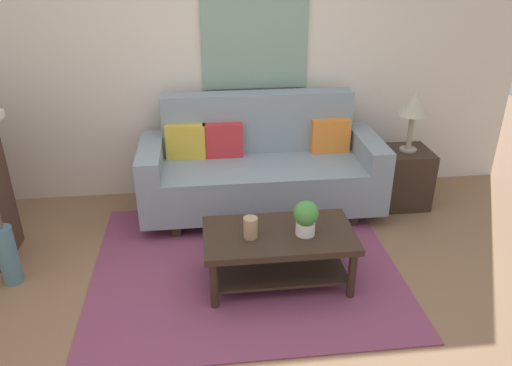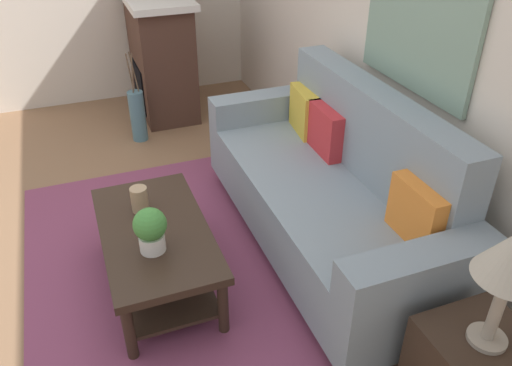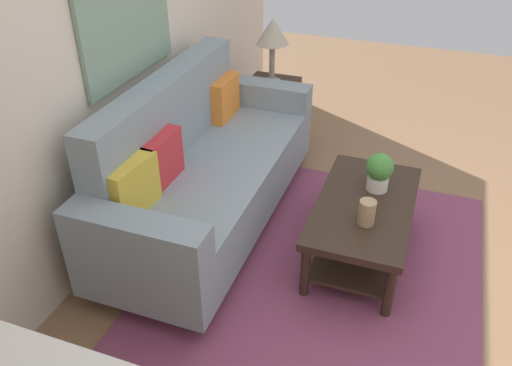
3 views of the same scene
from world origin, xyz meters
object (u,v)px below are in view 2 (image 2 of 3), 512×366
at_px(throw_pillow_mustard, 304,111).
at_px(coffee_table, 156,245).
at_px(couch, 330,191).
at_px(tabletop_vase, 139,199).
at_px(floor_vase, 138,116).
at_px(throw_pillow_orange, 417,213).
at_px(framed_painting, 420,16).
at_px(fireplace, 161,56).
at_px(potted_plant_tabletop, 150,229).
at_px(throw_pillow_crimson, 326,131).

relative_size(throw_pillow_mustard, coffee_table, 0.33).
relative_size(couch, tabletop_vase, 13.85).
distance_m(throw_pillow_mustard, floor_vase, 1.74).
height_order(throw_pillow_mustard, floor_vase, throw_pillow_mustard).
height_order(couch, throw_pillow_orange, couch).
height_order(couch, framed_painting, framed_painting).
xyz_separation_m(throw_pillow_orange, tabletop_vase, (-0.90, -1.30, -0.17)).
distance_m(throw_pillow_orange, framed_painting, 1.11).
relative_size(throw_pillow_orange, coffee_table, 0.33).
bearing_deg(throw_pillow_orange, fireplace, -168.42).
relative_size(throw_pillow_orange, floor_vase, 0.76).
distance_m(potted_plant_tabletop, floor_vase, 2.22).
height_order(tabletop_vase, framed_painting, framed_painting).
relative_size(coffee_table, tabletop_vase, 6.99).
xyz_separation_m(potted_plant_tabletop, fireplace, (-2.74, 0.64, 0.02)).
bearing_deg(floor_vase, throw_pillow_crimson, 31.77).
bearing_deg(tabletop_vase, fireplace, 164.87).
distance_m(throw_pillow_orange, fireplace, 3.30).
bearing_deg(fireplace, throw_pillow_orange, 11.58).
relative_size(potted_plant_tabletop, floor_vase, 0.56).
relative_size(tabletop_vase, potted_plant_tabletop, 0.60).
relative_size(fireplace, floor_vase, 2.46).
xyz_separation_m(couch, tabletop_vase, (-0.22, -1.17, 0.08)).
bearing_deg(coffee_table, throw_pillow_crimson, 104.72).
distance_m(fireplace, framed_painting, 2.89).
bearing_deg(throw_pillow_mustard, couch, -10.56).
height_order(throw_pillow_mustard, throw_pillow_orange, same).
bearing_deg(throw_pillow_mustard, framed_painting, 26.76).
bearing_deg(fireplace, potted_plant_tabletop, -13.09).
distance_m(throw_pillow_orange, floor_vase, 2.91).
height_order(couch, throw_pillow_mustard, couch).
relative_size(throw_pillow_crimson, floor_vase, 0.76).
relative_size(tabletop_vase, floor_vase, 0.33).
bearing_deg(floor_vase, coffee_table, -6.46).
distance_m(coffee_table, floor_vase, 2.01).
xyz_separation_m(tabletop_vase, potted_plant_tabletop, (0.40, -0.00, 0.06)).
bearing_deg(coffee_table, couch, 89.62).
height_order(throw_pillow_crimson, fireplace, fireplace).
xyz_separation_m(floor_vase, framed_painting, (2.01, 1.37, 1.25)).
xyz_separation_m(coffee_table, potted_plant_tabletop, (0.18, -0.04, 0.26)).
relative_size(throw_pillow_mustard, tabletop_vase, 2.29).
bearing_deg(tabletop_vase, potted_plant_tabletop, -0.54).
bearing_deg(tabletop_vase, coffee_table, 9.91).
xyz_separation_m(coffee_table, fireplace, (-2.55, 0.60, 0.27)).
bearing_deg(throw_pillow_crimson, throw_pillow_mustard, 180.00).
distance_m(throw_pillow_mustard, coffee_table, 1.47).
distance_m(potted_plant_tabletop, framed_painting, 1.89).
bearing_deg(throw_pillow_crimson, coffee_table, -75.28).
relative_size(coffee_table, framed_painting, 1.12).
distance_m(floor_vase, framed_painting, 2.73).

